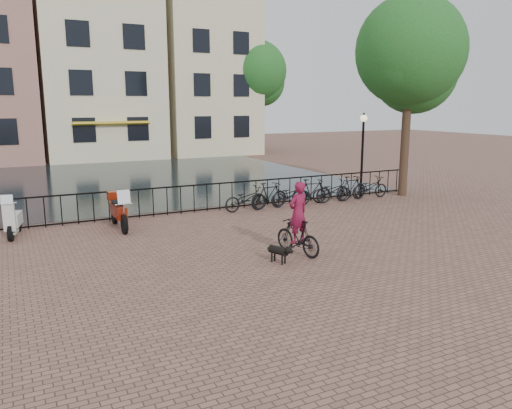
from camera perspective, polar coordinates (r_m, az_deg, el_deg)
name	(u,v)px	position (r m, az deg, el deg)	size (l,w,h in m)	color
ground	(316,281)	(11.28, 6.91, -8.71)	(100.00, 100.00, 0.00)	brown
canal_water	(135,179)	(27.04, -13.71, 2.88)	(20.00, 20.00, 0.00)	black
railing	(194,199)	(18.13, -7.09, 0.65)	(20.00, 0.05, 1.02)	black
canal_house_mid	(97,76)	(39.38, -17.72, 13.86)	(8.00, 9.50, 11.80)	beige
canal_house_right	(200,68)	(41.48, -6.43, 15.21)	(7.00, 9.00, 13.30)	#C8B994
tree_near_right	(410,51)	(22.18, 17.23, 16.39)	(4.48, 4.48, 8.24)	black
tree_far_right	(256,71)	(40.11, -0.01, 14.98)	(4.76, 4.76, 8.76)	black
lamp_post	(363,141)	(21.05, 12.11, 7.12)	(0.30, 0.30, 3.45)	black
cyclist	(298,223)	(12.96, 4.82, -2.07)	(0.82, 1.71, 2.25)	black
dog	(278,253)	(12.39, 2.57, -5.56)	(0.49, 0.77, 0.50)	black
motorcycle	(118,207)	(16.20, -15.45, -0.28)	(0.48, 1.95, 1.39)	maroon
scooter	(13,213)	(16.39, -26.00, -0.91)	(0.71, 1.55, 1.39)	beige
parked_bike_0	(246,199)	(18.26, -1.13, 0.64)	(0.60, 1.72, 0.90)	black
parked_bike_1	(269,195)	(18.68, 1.50, 1.04)	(0.47, 1.66, 1.00)	black
parked_bike_2	(291,195)	(19.14, 4.01, 1.12)	(0.60, 1.72, 0.90)	black
parked_bike_3	(312,192)	(19.63, 6.41, 1.48)	(0.47, 1.66, 1.00)	black
parked_bike_4	(332,191)	(20.16, 8.67, 1.54)	(0.60, 1.72, 0.90)	black
parked_bike_5	(351,188)	(20.71, 10.83, 1.87)	(0.47, 1.66, 1.00)	black
parked_bike_6	(370,187)	(21.31, 12.86, 1.91)	(0.60, 1.72, 0.90)	black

